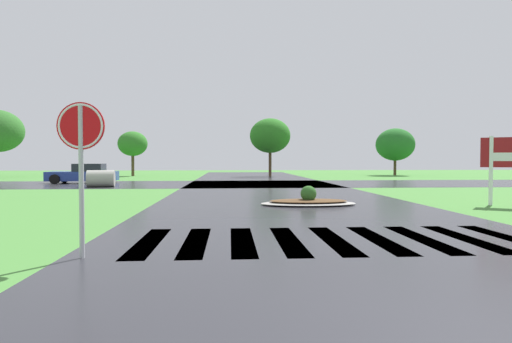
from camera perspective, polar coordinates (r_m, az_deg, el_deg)
name	(u,v)px	position (r m, az deg, el deg)	size (l,w,h in m)	color
asphalt_roadway	(294,209)	(13.20, 5.26, -5.26)	(9.53, 80.00, 0.01)	#2B2B30
asphalt_cross_road	(261,184)	(27.07, 0.64, -1.73)	(90.00, 8.57, 0.01)	#2B2B30
crosswalk_stripes	(333,240)	(8.32, 10.74, -9.35)	(7.65, 2.97, 0.01)	white
stop_sign	(81,143)	(7.11, -23.25, 3.74)	(0.76, 0.08, 2.51)	#B2B5BA
median_island	(308,201)	(14.47, 7.34, -4.13)	(3.35, 1.60, 0.68)	#9E9B93
car_blue_compact	(84,174)	(30.34, -22.84, -0.35)	(4.56, 2.27, 1.33)	navy
drainage_pipe_stack	(101,179)	(25.57, -20.83, -0.93)	(1.65, 1.21, 0.98)	#9E9B93
background_treeline	(180,137)	(40.56, -10.60, 4.77)	(43.28, 5.81, 6.31)	#4C3823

